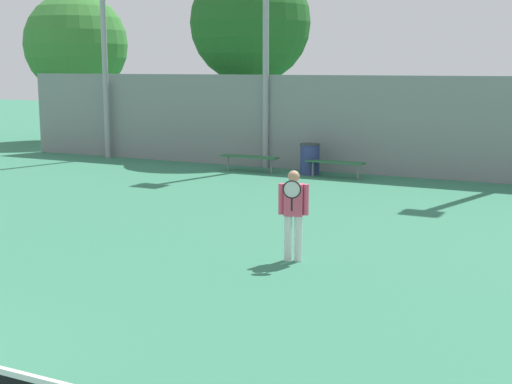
# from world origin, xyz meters

# --- Properties ---
(tennis_player) EXTENTS (0.50, 0.47, 1.58)m
(tennis_player) POSITION_xyz_m (2.63, 7.26, 0.88)
(tennis_player) COLOR silver
(tennis_player) RESTS_ON ground_plane
(bench_courtside_near) EXTENTS (1.94, 0.40, 0.49)m
(bench_courtside_near) POSITION_xyz_m (-2.89, 16.44, 0.45)
(bench_courtside_near) COLOR #28663D
(bench_courtside_near) RESTS_ON ground_plane
(bench_courtside_far) EXTENTS (1.81, 0.40, 0.49)m
(bench_courtside_far) POSITION_xyz_m (0.03, 16.44, 0.45)
(bench_courtside_far) COLOR #28663D
(bench_courtside_far) RESTS_ON ground_plane
(light_pole_near_left) EXTENTS (0.90, 0.60, 8.49)m
(light_pole_near_left) POSITION_xyz_m (-2.78, 17.41, 5.42)
(light_pole_near_left) COLOR #939399
(light_pole_near_left) RESTS_ON ground_plane
(trash_bin) EXTENTS (0.63, 0.63, 0.96)m
(trash_bin) POSITION_xyz_m (-0.92, 16.72, 0.48)
(trash_bin) COLOR navy
(trash_bin) RESTS_ON ground_plane
(back_fence) EXTENTS (25.25, 0.06, 3.05)m
(back_fence) POSITION_xyz_m (0.00, 17.51, 1.53)
(back_fence) COLOR gray
(back_fence) RESTS_ON ground_plane
(tree_green_tall) EXTENTS (4.50, 4.50, 6.52)m
(tree_green_tall) POSITION_xyz_m (-13.88, 21.30, 4.25)
(tree_green_tall) COLOR brown
(tree_green_tall) RESTS_ON ground_plane
(tree_green_broad) EXTENTS (4.41, 4.41, 7.09)m
(tree_green_broad) POSITION_xyz_m (-4.65, 20.01, 4.87)
(tree_green_broad) COLOR brown
(tree_green_broad) RESTS_ON ground_plane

